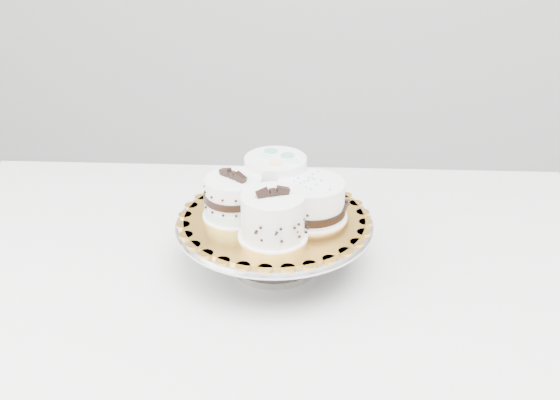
# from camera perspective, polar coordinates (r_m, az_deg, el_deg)

# --- Properties ---
(table) EXTENTS (1.30, 0.89, 0.75)m
(table) POSITION_cam_1_polar(r_m,az_deg,el_deg) (1.27, -1.38, -8.31)
(table) COLOR white
(table) RESTS_ON floor
(cake_stand) EXTENTS (0.34, 0.34, 0.09)m
(cake_stand) POSITION_cam_1_polar(r_m,az_deg,el_deg) (1.21, -0.45, -2.83)
(cake_stand) COLOR gray
(cake_stand) RESTS_ON table
(cake_board) EXTENTS (0.38, 0.38, 0.00)m
(cake_board) POSITION_cam_1_polar(r_m,az_deg,el_deg) (1.19, -0.46, -1.55)
(cake_board) COLOR orange
(cake_board) RESTS_ON cake_stand
(cake_swirl) EXTENTS (0.13, 0.13, 0.09)m
(cake_swirl) POSITION_cam_1_polar(r_m,az_deg,el_deg) (1.12, -0.58, -1.40)
(cake_swirl) COLOR white
(cake_swirl) RESTS_ON cake_board
(cake_banded) EXTENTS (0.13, 0.13, 0.09)m
(cake_banded) POSITION_cam_1_polar(r_m,az_deg,el_deg) (1.19, -3.79, 0.13)
(cake_banded) COLOR white
(cake_banded) RESTS_ON cake_board
(cake_dots) EXTENTS (0.13, 0.13, 0.08)m
(cake_dots) POSITION_cam_1_polar(r_m,az_deg,el_deg) (1.24, -0.36, 1.78)
(cake_dots) COLOR white
(cake_dots) RESTS_ON cake_board
(cake_ribbon) EXTENTS (0.14, 0.14, 0.07)m
(cake_ribbon) POSITION_cam_1_polar(r_m,az_deg,el_deg) (1.18, 2.59, -0.08)
(cake_ribbon) COLOR white
(cake_ribbon) RESTS_ON cake_board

